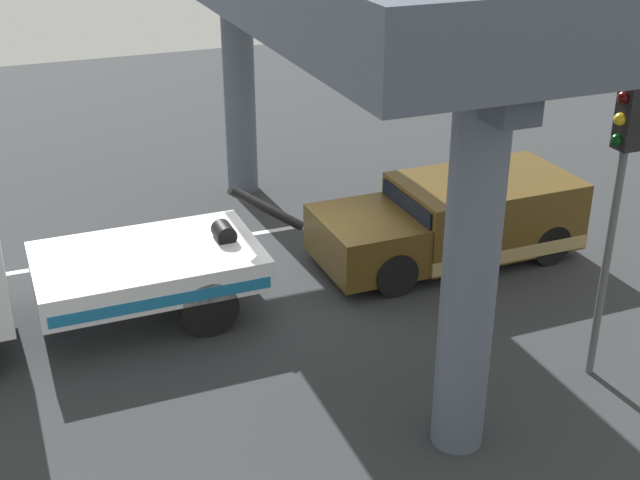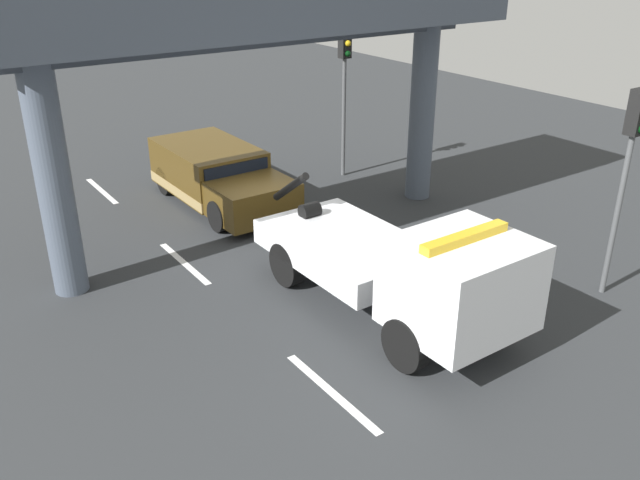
% 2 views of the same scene
% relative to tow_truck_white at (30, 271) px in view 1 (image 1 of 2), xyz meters
% --- Properties ---
extents(ground_plane, '(60.00, 40.00, 0.10)m').
position_rel_tow_truck_white_xyz_m(ground_plane, '(-4.97, -0.01, -1.25)').
color(ground_plane, '#2D3033').
extents(lane_stripe_west, '(2.60, 0.16, 0.01)m').
position_rel_tow_truck_white_xyz_m(lane_stripe_west, '(-10.97, -2.53, -1.20)').
color(lane_stripe_west, silver).
rests_on(lane_stripe_west, ground).
extents(lane_stripe_mid, '(2.60, 0.16, 0.01)m').
position_rel_tow_truck_white_xyz_m(lane_stripe_mid, '(-4.97, -2.53, -1.20)').
color(lane_stripe_mid, silver).
rests_on(lane_stripe_mid, ground).
extents(tow_truck_white, '(7.26, 2.45, 2.46)m').
position_rel_tow_truck_white_xyz_m(tow_truck_white, '(0.00, 0.00, 0.00)').
color(tow_truck_white, white).
rests_on(tow_truck_white, ground).
extents(towed_van_green, '(5.21, 2.25, 1.58)m').
position_rel_tow_truck_white_xyz_m(towed_van_green, '(-8.08, -0.01, -0.42)').
color(towed_van_green, '#4C3814').
rests_on(towed_van_green, ground).
extents(traffic_light_near, '(0.39, 0.32, 4.61)m').
position_rel_tow_truck_white_xyz_m(traffic_light_near, '(-7.95, 4.40, 2.15)').
color(traffic_light_near, '#515456').
rests_on(traffic_light_near, ground).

